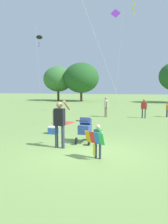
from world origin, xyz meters
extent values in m
plane|color=#75994C|center=(0.00, 0.00, 0.00)|extent=(120.00, 120.00, 0.00)
cylinder|color=brown|center=(-10.69, 26.57, 0.79)|extent=(0.36, 0.36, 1.59)
ellipsoid|color=#387033|center=(-10.69, 26.57, 3.51)|extent=(4.80, 4.32, 4.08)
cylinder|color=brown|center=(-6.64, 25.86, 0.72)|extent=(0.36, 0.36, 1.44)
ellipsoid|color=#235623|center=(-6.64, 25.86, 3.62)|extent=(5.45, 4.91, 4.63)
cylinder|color=#33384C|center=(0.51, -0.61, 0.27)|extent=(0.08, 0.08, 0.54)
cylinder|color=#33384C|center=(0.36, -0.54, 0.27)|extent=(0.08, 0.08, 0.54)
cube|color=#2D8C4C|center=(0.43, -0.58, 0.74)|extent=(0.27, 0.23, 0.40)
cylinder|color=beige|center=(0.56, -0.64, 0.71)|extent=(0.06, 0.06, 0.36)
cylinder|color=beige|center=(0.30, -0.51, 0.71)|extent=(0.06, 0.06, 0.36)
sphere|color=beige|center=(0.43, -0.58, 1.02)|extent=(0.14, 0.14, 0.14)
cube|color=green|center=(0.58, -0.85, 0.70)|extent=(0.22, 0.20, 0.39)
cube|color=blue|center=(0.43, -0.78, 0.70)|extent=(0.22, 0.20, 0.39)
cube|color=red|center=(0.27, -0.70, 0.70)|extent=(0.22, 0.20, 0.39)
cube|color=#F4A319|center=(0.12, -0.62, 0.70)|extent=(0.22, 0.20, 0.39)
cube|color=yellow|center=(0.34, -0.76, 0.32)|extent=(0.08, 0.05, 0.36)
cylinder|color=#33384C|center=(-1.27, 0.29, 0.42)|extent=(0.12, 0.12, 0.84)
cylinder|color=#33384C|center=(-1.01, 0.26, 0.42)|extent=(0.12, 0.12, 0.84)
cube|color=black|center=(-1.14, 0.28, 1.16)|extent=(0.39, 0.27, 0.63)
cylinder|color=#A37556|center=(-1.37, 0.31, 1.11)|extent=(0.09, 0.09, 0.56)
cylinder|color=#A37556|center=(-0.90, 0.39, 1.59)|extent=(0.15, 0.52, 0.40)
sphere|color=#A37556|center=(-1.14, 0.28, 1.60)|extent=(0.22, 0.22, 0.22)
cylinder|color=black|center=(-0.41, 1.68, 0.14)|extent=(0.05, 0.28, 0.28)
cylinder|color=black|center=(-0.68, 0.89, 0.14)|extent=(0.05, 0.28, 0.28)
cylinder|color=black|center=(-0.16, 0.88, 0.14)|extent=(0.05, 0.28, 0.28)
cube|color=#2D4C93|center=(-0.41, 1.26, 0.56)|extent=(0.45, 0.65, 0.36)
cube|color=navy|center=(-0.41, 1.39, 0.86)|extent=(0.43, 0.42, 0.35)
cylinder|color=black|center=(-0.42, 0.80, 0.96)|extent=(0.48, 0.05, 0.04)
cube|color=yellow|center=(1.39, 4.15, 6.26)|extent=(0.08, 0.05, 0.14)
cube|color=yellow|center=(1.30, 4.12, 6.04)|extent=(0.08, 0.03, 0.14)
cube|color=yellow|center=(1.37, 4.12, 5.82)|extent=(0.08, 0.05, 0.14)
cylinder|color=silver|center=(0.23, 2.29, 3.33)|extent=(2.25, 3.73, 6.67)
cube|color=purple|center=(-0.18, 11.26, 8.15)|extent=(0.83, 0.30, 0.80)
cube|color=green|center=(-0.15, 11.23, 7.61)|extent=(0.08, 0.05, 0.14)
cube|color=green|center=(-0.14, 11.25, 7.39)|extent=(0.08, 0.05, 0.14)
cylinder|color=silver|center=(0.23, 10.03, 3.99)|extent=(0.83, 2.47, 7.99)
cone|color=black|center=(-6.51, 10.51, 6.45)|extent=(0.67, 0.65, 0.27)
cube|color=purple|center=(-6.54, 10.53, 5.93)|extent=(0.09, 0.06, 0.14)
cube|color=purple|center=(-6.56, 10.48, 5.71)|extent=(0.09, 0.07, 0.14)
cylinder|color=silver|center=(-5.75, 8.56, 3.15)|extent=(1.54, 3.91, 6.30)
cylinder|color=#7F705B|center=(-0.63, 9.09, 0.36)|extent=(0.11, 0.11, 0.73)
cylinder|color=#7F705B|center=(-0.52, 8.89, 0.36)|extent=(0.11, 0.11, 0.73)
cube|color=silver|center=(-0.57, 8.99, 1.00)|extent=(0.33, 0.38, 0.55)
cylinder|color=#A37556|center=(-0.67, 9.16, 0.96)|extent=(0.08, 0.08, 0.49)
cylinder|color=#A37556|center=(-0.47, 8.82, 0.96)|extent=(0.08, 0.08, 0.49)
sphere|color=#A37556|center=(-0.57, 8.99, 1.39)|extent=(0.19, 0.19, 0.19)
cylinder|color=#33384C|center=(3.91, 9.92, 0.27)|extent=(0.08, 0.08, 0.54)
cylinder|color=#33384C|center=(3.89, 10.08, 0.27)|extent=(0.08, 0.08, 0.54)
cube|color=orange|center=(3.90, 10.00, 0.74)|extent=(0.17, 0.25, 0.40)
cylinder|color=brown|center=(3.92, 9.86, 0.71)|extent=(0.06, 0.06, 0.36)
cylinder|color=brown|center=(3.88, 10.15, 0.71)|extent=(0.06, 0.06, 0.36)
sphere|color=brown|center=(3.90, 10.00, 1.02)|extent=(0.14, 0.14, 0.14)
cylinder|color=#4C4C51|center=(2.08, 9.04, 0.34)|extent=(0.10, 0.10, 0.67)
cylinder|color=#4C4C51|center=(2.28, 8.99, 0.34)|extent=(0.10, 0.10, 0.67)
cube|color=red|center=(2.18, 9.01, 0.92)|extent=(0.33, 0.25, 0.50)
cylinder|color=brown|center=(2.00, 9.06, 0.89)|extent=(0.07, 0.07, 0.45)
cylinder|color=brown|center=(2.36, 8.96, 0.89)|extent=(0.07, 0.07, 0.45)
sphere|color=brown|center=(2.18, 9.01, 1.28)|extent=(0.17, 0.17, 0.17)
cube|color=#CC3D3D|center=(-2.82, 5.75, 0.01)|extent=(1.35, 1.25, 0.02)
cube|color=#2D5BB7|center=(-2.28, 2.52, 0.15)|extent=(0.44, 0.32, 0.30)
cube|color=white|center=(-2.28, 2.52, 0.33)|extent=(0.45, 0.33, 0.05)
camera|label=1|loc=(1.53, -7.20, 2.26)|focal=34.97mm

